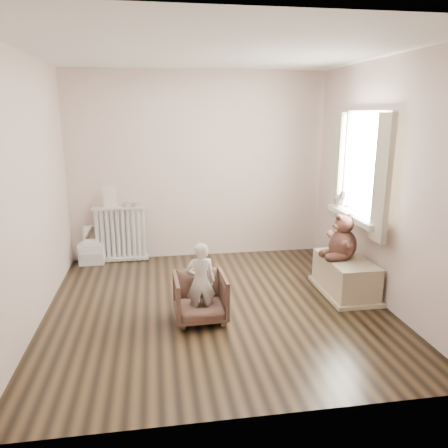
{
  "coord_description": "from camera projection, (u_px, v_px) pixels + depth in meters",
  "views": [
    {
      "loc": [
        -0.61,
        -4.32,
        2.04
      ],
      "look_at": [
        0.15,
        0.45,
        0.8
      ],
      "focal_mm": 35.0,
      "sensor_mm": 36.0,
      "label": 1
    }
  ],
  "objects": [
    {
      "name": "window",
      "position": [
        367.0,
        166.0,
        4.93
      ],
      "size": [
        0.03,
        0.9,
        1.1
      ],
      "primitive_type": "cube",
      "color": "white",
      "rests_on": "right_wall"
    },
    {
      "name": "plush_cat",
      "position": [
        341.0,
        199.0,
        5.41
      ],
      "size": [
        0.24,
        0.31,
        0.23
      ],
      "primitive_type": null,
      "rotation": [
        0.0,
        0.0,
        -0.32
      ],
      "color": "gray",
      "rests_on": "window_sill"
    },
    {
      "name": "radiator",
      "position": [
        121.0,
        234.0,
        6.07
      ],
      "size": [
        0.74,
        0.14,
        0.78
      ],
      "primitive_type": "cube",
      "color": "silver",
      "rests_on": "floor"
    },
    {
      "name": "armchair",
      "position": [
        200.0,
        297.0,
        4.38
      ],
      "size": [
        0.53,
        0.54,
        0.48
      ],
      "primitive_type": "imported",
      "rotation": [
        0.0,
        0.0,
        0.04
      ],
      "color": "brown",
      "rests_on": "floor"
    },
    {
      "name": "right_wall",
      "position": [
        382.0,
        183.0,
        4.69
      ],
      "size": [
        0.02,
        3.6,
        2.6
      ],
      "primitive_type": "cube",
      "color": "beige",
      "rests_on": "ground"
    },
    {
      "name": "tin_a",
      "position": [
        126.0,
        205.0,
        5.98
      ],
      "size": [
        0.09,
        0.09,
        0.05
      ],
      "primitive_type": "cylinder",
      "color": "#A59E8C",
      "rests_on": "radiator"
    },
    {
      "name": "window_sill",
      "position": [
        355.0,
        216.0,
        5.06
      ],
      "size": [
        0.22,
        1.1,
        0.06
      ],
      "primitive_type": "cube",
      "color": "silver",
      "rests_on": "right_wall"
    },
    {
      "name": "front_wall",
      "position": [
        257.0,
        236.0,
        2.69
      ],
      "size": [
        3.6,
        0.02,
        2.6
      ],
      "primitive_type": "cube",
      "color": "beige",
      "rests_on": "ground"
    },
    {
      "name": "child",
      "position": [
        201.0,
        282.0,
        4.28
      ],
      "size": [
        0.3,
        0.2,
        0.81
      ],
      "primitive_type": "imported",
      "rotation": [
        0.0,
        0.0,
        3.18
      ],
      "color": "beige",
      "rests_on": "armchair"
    },
    {
      "name": "toy_bench",
      "position": [
        345.0,
        276.0,
        5.05
      ],
      "size": [
        0.47,
        0.88,
        0.42
      ],
      "primitive_type": "cube",
      "color": "#B9AB89",
      "rests_on": "floor"
    },
    {
      "name": "paper_doll",
      "position": [
        110.0,
        197.0,
        5.92
      ],
      "size": [
        0.18,
        0.02,
        0.3
      ],
      "primitive_type": "cube",
      "color": "beige",
      "rests_on": "radiator"
    },
    {
      "name": "toy_vanity",
      "position": [
        91.0,
        244.0,
        6.01
      ],
      "size": [
        0.33,
        0.24,
        0.53
      ],
      "primitive_type": "cube",
      "color": "silver",
      "rests_on": "floor"
    },
    {
      "name": "tin_b",
      "position": [
        136.0,
        204.0,
        6.0
      ],
      "size": [
        0.1,
        0.1,
        0.06
      ],
      "primitive_type": "cylinder",
      "color": "#A59E8C",
      "rests_on": "radiator"
    },
    {
      "name": "teddy_bear",
      "position": [
        343.0,
        237.0,
        4.95
      ],
      "size": [
        0.45,
        0.36,
        0.51
      ],
      "primitive_type": null,
      "rotation": [
        0.0,
        0.0,
        0.1
      ],
      "color": "#3C221B",
      "rests_on": "toy_bench"
    },
    {
      "name": "back_wall",
      "position": [
        198.0,
        166.0,
        6.13
      ],
      "size": [
        3.6,
        0.02,
        2.6
      ],
      "primitive_type": "cube",
      "color": "beige",
      "rests_on": "ground"
    },
    {
      "name": "ceiling",
      "position": [
        216.0,
        51.0,
        4.09
      ],
      "size": [
        3.6,
        3.6,
        0.01
      ],
      "primitive_type": "cube",
      "color": "white",
      "rests_on": "ground"
    },
    {
      "name": "floor",
      "position": [
        217.0,
        306.0,
        4.73
      ],
      "size": [
        3.6,
        3.6,
        0.01
      ],
      "primitive_type": "cube",
      "color": "black",
      "rests_on": "ground"
    },
    {
      "name": "curtain_left",
      "position": [
        383.0,
        179.0,
        4.38
      ],
      "size": [
        0.06,
        0.26,
        1.3
      ],
      "primitive_type": "cube",
      "color": "beige",
      "rests_on": "right_wall"
    },
    {
      "name": "left_wall",
      "position": [
        29.0,
        193.0,
        4.14
      ],
      "size": [
        0.02,
        3.6,
        2.6
      ],
      "primitive_type": "cube",
      "color": "beige",
      "rests_on": "ground"
    },
    {
      "name": "curtain_right",
      "position": [
        337.0,
        166.0,
        5.47
      ],
      "size": [
        0.06,
        0.26,
        1.3
      ],
      "primitive_type": "cube",
      "color": "beige",
      "rests_on": "right_wall"
    }
  ]
}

